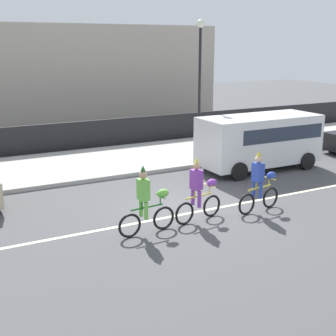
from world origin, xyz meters
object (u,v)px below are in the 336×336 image
at_px(parade_cyclist_lime, 147,204).
at_px(parade_cyclist_cobalt, 260,185).
at_px(parked_van_white, 261,138).
at_px(parade_cyclist_purple, 199,193).
at_px(street_lamp_post, 200,66).

distance_m(parade_cyclist_lime, parade_cyclist_cobalt, 3.76).
xyz_separation_m(parade_cyclist_cobalt, parked_van_white, (3.21, 4.02, 0.44)).
distance_m(parade_cyclist_purple, parked_van_white, 6.52).
height_order(parade_cyclist_lime, parked_van_white, parked_van_white).
bearing_deg(parade_cyclist_lime, street_lamp_post, 50.74).
xyz_separation_m(parked_van_white, street_lamp_post, (-0.66, 3.72, 2.71)).
height_order(parade_cyclist_purple, parade_cyclist_cobalt, same).
distance_m(parade_cyclist_purple, street_lamp_post, 9.38).
distance_m(parade_cyclist_lime, parked_van_white, 8.05).
bearing_deg(street_lamp_post, parade_cyclist_lime, -129.26).
bearing_deg(parade_cyclist_lime, parade_cyclist_cobalt, -0.22).
bearing_deg(street_lamp_post, parked_van_white, -79.88).
bearing_deg(parade_cyclist_cobalt, parade_cyclist_lime, 179.78).
distance_m(parade_cyclist_cobalt, parked_van_white, 5.16).
xyz_separation_m(parade_cyclist_cobalt, street_lamp_post, (2.55, 7.74, 3.15)).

